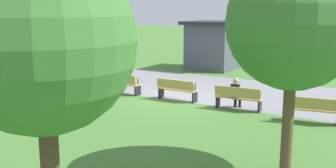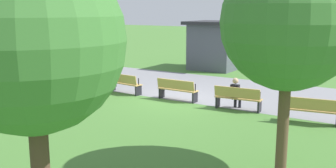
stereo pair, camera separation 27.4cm
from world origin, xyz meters
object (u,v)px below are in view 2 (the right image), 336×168
tree_1 (289,23)px  tree_2 (32,42)px  kiosk (216,45)px  bench_4 (177,89)px  lamp_post (114,23)px  bench_3 (124,83)px  person_seated (236,92)px  bench_5 (238,98)px  bench_2 (75,78)px  bench_1 (29,75)px  bench_6 (311,110)px

tree_1 → tree_2: tree_1 is taller
tree_1 → kiosk: (-8.21, 13.40, -1.88)m
bench_4 → tree_1: 8.05m
lamp_post → kiosk: 8.02m
bench_3 → person_seated: (5.26, 0.13, 0.16)m
bench_5 → tree_2: bearing=-91.5°
bench_3 → tree_2: tree_2 is taller
bench_3 → tree_2: bearing=-52.7°
bench_2 → tree_2: tree_2 is taller
tree_2 → kiosk: tree_2 is taller
bench_1 → person_seated: 10.64m
bench_4 → lamp_post: lamp_post is taller
bench_2 → tree_2: (8.63, -9.00, 2.73)m
person_seated → bench_3: bearing=176.6°
tree_1 → lamp_post: size_ratio=1.10×
bench_6 → lamp_post: 9.86m
bench_3 → person_seated: size_ratio=1.46×
bench_1 → bench_5: same height
bench_3 → bench_5: same height
bench_2 → kiosk: size_ratio=0.53×
bench_3 → lamp_post: lamp_post is taller
bench_1 → kiosk: 11.15m
bench_1 → bench_5: 10.77m
bench_3 → kiosk: 8.77m
bench_3 → kiosk: (0.24, 8.71, 1.05)m
bench_1 → bench_4: 8.10m
tree_1 → bench_2: bearing=158.6°
bench_5 → tree_1: bearing=-61.9°
bench_6 → person_seated: bearing=161.0°
bench_6 → lamp_post: lamp_post is taller
tree_2 → kiosk: (-5.70, 18.05, -1.69)m
bench_2 → bench_4: same height
bench_1 → bench_6: size_ratio=1.00×
bench_4 → person_seated: size_ratio=1.44×
tree_2 → lamp_post: size_ratio=1.05×
bench_2 → bench_1: bearing=-158.5°
kiosk → bench_2: bearing=-109.5°
tree_2 → bench_6: bearing=76.6°
bench_5 → bench_4: bearing=172.8°
person_seated → lamp_post: lamp_post is taller
bench_1 → bench_6: 13.43m
bench_4 → lamp_post: bearing=167.7°
bench_6 → person_seated: person_seated is taller
tree_1 → person_seated: bearing=123.4°
bench_4 → bench_5: size_ratio=0.98×
tree_2 → kiosk: bearing=107.5°
bench_4 → kiosk: bearing=106.0°
bench_1 → bench_4: bearing=21.5°
bench_1 → tree_1: size_ratio=0.37×
bench_6 → kiosk: size_ratio=0.53×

